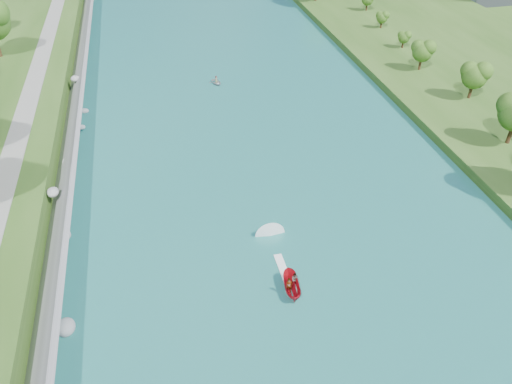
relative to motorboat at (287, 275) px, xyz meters
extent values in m
plane|color=#2D5119|center=(1.93, -2.92, -0.79)|extent=(260.00, 260.00, 0.00)
cube|color=#1B6067|center=(1.93, 17.08, -0.74)|extent=(55.00, 240.00, 0.10)
cube|color=slate|center=(-23.92, 17.08, 1.01)|extent=(3.54, 236.00, 4.05)
ellipsoid|color=gray|center=(-22.49, -1.33, -0.44)|extent=(1.80, 2.18, 1.43)
ellipsoid|color=gray|center=(-23.28, 10.92, 0.84)|extent=(1.59, 1.52, 1.23)
ellipsoid|color=gray|center=(-24.86, 18.12, 1.97)|extent=(1.45, 1.79, 1.02)
ellipsoid|color=gray|center=(-23.93, 26.99, 0.55)|extent=(1.67, 2.11, 1.16)
ellipsoid|color=gray|center=(-22.68, 37.66, 0.05)|extent=(1.07, 1.05, 0.65)
ellipsoid|color=gray|center=(-22.70, 44.32, -0.54)|extent=(1.42, 1.16, 0.91)
ellipsoid|color=gray|center=(-24.16, 52.37, 1.92)|extent=(1.52, 1.81, 0.96)
cube|color=gray|center=(-30.57, 17.08, 2.76)|extent=(3.00, 200.00, 0.10)
ellipsoid|color=#224E14|center=(41.09, 32.03, 4.48)|extent=(4.52, 4.52, 7.53)
ellipsoid|color=#224E14|center=(38.59, 44.87, 4.08)|extent=(4.04, 4.04, 6.74)
ellipsoid|color=#224E14|center=(40.58, 55.88, 2.79)|extent=(2.50, 2.50, 4.16)
ellipsoid|color=#224E14|center=(41.37, 68.23, 2.95)|extent=(2.69, 2.69, 4.48)
ellipsoid|color=#224E14|center=(43.27, 80.92, 3.25)|extent=(3.04, 3.04, 5.07)
imported|color=#AD0D19|center=(-0.01, -1.50, 0.11)|extent=(1.92, 4.27, 1.60)
imported|color=#66605B|center=(-0.41, -1.90, 0.58)|extent=(0.75, 0.57, 1.83)
imported|color=#66605B|center=(0.49, -1.00, 0.41)|extent=(0.85, 0.74, 1.49)
cube|color=white|center=(-0.01, 1.50, -0.66)|extent=(0.90, 5.00, 0.06)
imported|color=#96979E|center=(0.69, 50.35, -0.39)|extent=(2.84, 3.39, 0.60)
imported|color=#66605B|center=(0.69, 50.35, 0.18)|extent=(0.71, 0.61, 1.23)
camera|label=1|loc=(-11.54, -35.15, 38.68)|focal=35.00mm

